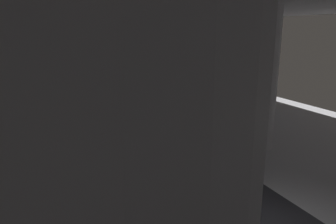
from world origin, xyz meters
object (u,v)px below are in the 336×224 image
at_px(column_right, 258,79).
at_px(visitor_walking_near, 146,129).
at_px(display_platform_deep_right, 178,84).
at_px(pickup_truck_deep_right, 179,71).
at_px(display_platform_far_left, 1,128).
at_px(pickup_truck_far_left, 4,105).
at_px(display_car_far_right, 236,88).
at_px(display_platform_far_right, 235,103).

xyz_separation_m(column_right, visitor_walking_near, (-4.28, 1.14, -1.84)).
relative_size(display_platform_deep_right, pickup_truck_deep_right, 1.01).
height_order(display_platform_far_left, pickup_truck_far_left, pickup_truck_far_left).
height_order(pickup_truck_deep_right, display_car_far_right, pickup_truck_deep_right).
height_order(display_platform_far_left, display_car_far_right, display_car_far_right).
relative_size(pickup_truck_far_left, display_platform_deep_right, 1.00).
relative_size(pickup_truck_far_left, visitor_walking_near, 3.57).
bearing_deg(display_platform_far_right, display_platform_far_left, -179.54).
bearing_deg(visitor_walking_near, display_car_far_right, 33.38).
bearing_deg(display_platform_far_right, visitor_walking_near, -146.44).
height_order(column_right, display_platform_deep_right, column_right).
bearing_deg(pickup_truck_deep_right, display_platform_far_right, -90.73).
distance_m(pickup_truck_far_left, pickup_truck_deep_right, 15.62).
bearing_deg(display_platform_far_left, display_platform_deep_right, 32.21).
xyz_separation_m(pickup_truck_far_left, display_car_far_right, (12.88, 0.22, -0.18)).
bearing_deg(display_car_far_right, column_right, -119.12).
xyz_separation_m(display_platform_far_left, display_car_far_right, (13.17, 0.08, 0.91)).
distance_m(pickup_truck_far_left, visitor_walking_near, 7.10).
bearing_deg(display_car_far_right, pickup_truck_far_left, -179.03).
bearing_deg(pickup_truck_deep_right, display_platform_far_left, -147.24).
relative_size(display_platform_deep_right, display_platform_far_right, 1.17).
bearing_deg(display_platform_far_right, display_platform_deep_right, 90.36).
bearing_deg(display_platform_deep_right, pickup_truck_deep_right, 60.46).
height_order(pickup_truck_far_left, display_car_far_right, pickup_truck_far_left).
distance_m(column_right, display_platform_far_right, 7.63).
bearing_deg(display_platform_far_left, column_right, -32.55).
bearing_deg(column_right, display_platform_deep_right, 76.64).
bearing_deg(display_platform_far_right, display_car_far_right, -79.48).
bearing_deg(display_platform_far_left, visitor_walking_near, -42.97).
bearing_deg(visitor_walking_near, display_platform_far_left, 137.03).
relative_size(pickup_truck_deep_right, display_platform_far_right, 1.16).
relative_size(display_car_far_right, visitor_walking_near, 2.80).
bearing_deg(visitor_walking_near, display_platform_far_right, 33.56).
relative_size(display_platform_far_left, visitor_walking_near, 3.57).
height_order(pickup_truck_far_left, display_platform_far_right, pickup_truck_far_left).
relative_size(pickup_truck_deep_right, display_car_far_right, 1.27).
distance_m(pickup_truck_deep_right, visitor_walking_near, 15.70).
xyz_separation_m(pickup_truck_far_left, display_platform_deep_right, (12.83, 8.41, -1.14)).
relative_size(display_platform_deep_right, display_car_far_right, 1.27).
relative_size(column_right, display_platform_deep_right, 0.97).
xyz_separation_m(column_right, display_car_far_right, (3.49, 6.26, -1.64)).
xyz_separation_m(pickup_truck_deep_right, display_car_far_right, (-0.10, -8.47, -0.10)).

